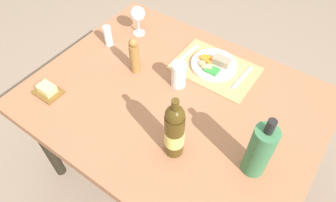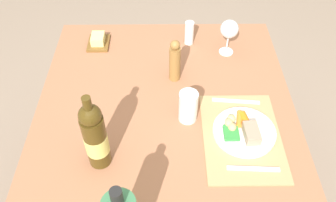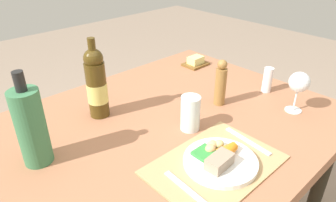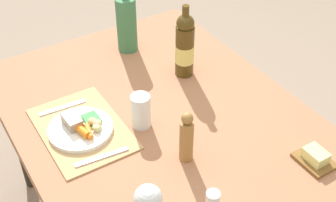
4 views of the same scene
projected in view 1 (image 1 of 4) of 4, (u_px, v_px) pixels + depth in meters
ground_plane at (172, 169)px, 1.99m from camera, size 8.00×8.00×0.00m
dining_table at (174, 107)px, 1.49m from camera, size 1.35×1.05×0.72m
placemat at (215, 68)px, 1.56m from camera, size 0.42×0.29×0.01m
dinner_plate at (214, 64)px, 1.55m from camera, size 0.24×0.24×0.06m
fork at (242, 78)px, 1.51m from camera, size 0.03×0.18×0.00m
knife at (187, 54)px, 1.62m from camera, size 0.04×0.19×0.00m
wine_glass at (137, 14)px, 1.65m from camera, size 0.08×0.08×0.17m
wine_bottle at (174, 131)px, 1.15m from camera, size 0.08×0.08×0.32m
salt_shaker at (108, 36)px, 1.64m from camera, size 0.04×0.04×0.12m
cooler_bottle at (260, 151)px, 1.10m from camera, size 0.09×0.09×0.31m
water_tumbler at (179, 76)px, 1.44m from camera, size 0.07×0.07×0.13m
butter_dish at (47, 90)px, 1.44m from camera, size 0.13×0.10×0.05m
pepper_mill at (134, 56)px, 1.48m from camera, size 0.05×0.05×0.20m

